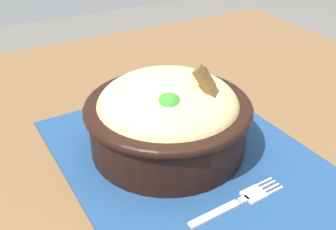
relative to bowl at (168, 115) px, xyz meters
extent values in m
cube|color=brown|center=(0.07, 0.03, -0.07)|extent=(1.07, 1.00, 0.03)
cylinder|color=brown|center=(-0.40, 0.46, -0.43)|extent=(0.04, 0.04, 0.70)
cube|color=navy|center=(0.05, 0.01, -0.05)|extent=(0.42, 0.32, 0.00)
cylinder|color=black|center=(0.00, 0.00, -0.02)|extent=(0.21, 0.21, 0.07)
torus|color=black|center=(0.00, 0.00, 0.01)|extent=(0.22, 0.22, 0.01)
ellipsoid|color=tan|center=(0.00, 0.00, 0.01)|extent=(0.24, 0.24, 0.08)
sphere|color=#2F7F28|center=(0.04, -0.02, 0.04)|extent=(0.03, 0.03, 0.03)
cylinder|color=orange|center=(0.01, 0.01, 0.03)|extent=(0.03, 0.03, 0.01)
cylinder|color=orange|center=(0.02, -0.03, 0.03)|extent=(0.03, 0.03, 0.01)
cylinder|color=orange|center=(-0.02, 0.01, 0.03)|extent=(0.02, 0.03, 0.01)
cube|color=brown|center=(0.04, 0.04, 0.05)|extent=(0.04, 0.04, 0.05)
cube|color=brown|center=(0.03, 0.04, 0.04)|extent=(0.04, 0.04, 0.05)
cube|color=brown|center=(0.02, 0.05, 0.04)|extent=(0.03, 0.04, 0.04)
cube|color=#B9B9B9|center=(0.14, -0.02, -0.05)|extent=(0.01, 0.07, 0.00)
cube|color=#B9B9B9|center=(0.13, 0.02, -0.05)|extent=(0.01, 0.01, 0.00)
cube|color=#B9B9B9|center=(0.13, 0.04, -0.05)|extent=(0.02, 0.03, 0.00)
cube|color=#B9B9B9|center=(0.14, 0.07, -0.05)|extent=(0.00, 0.02, 0.00)
cube|color=#B9B9B9|center=(0.13, 0.07, -0.05)|extent=(0.00, 0.02, 0.00)
cube|color=#B9B9B9|center=(0.13, 0.07, -0.05)|extent=(0.00, 0.02, 0.00)
cube|color=#B9B9B9|center=(0.12, 0.07, -0.05)|extent=(0.00, 0.02, 0.00)
camera|label=1|loc=(0.39, -0.21, 0.27)|focal=42.87mm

